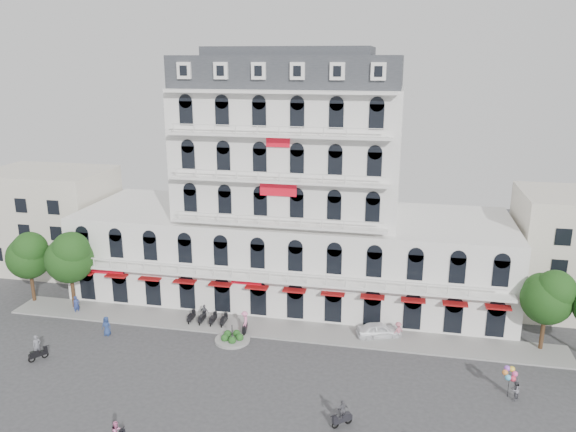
# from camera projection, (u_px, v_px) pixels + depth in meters

# --- Properties ---
(ground) EXTENTS (120.00, 120.00, 0.00)m
(ground) POSITION_uv_depth(u_px,v_px,m) (246.00, 381.00, 44.62)
(ground) COLOR #38383A
(ground) RESTS_ON ground
(sidewalk) EXTENTS (53.00, 4.00, 0.16)m
(sidewalk) POSITION_uv_depth(u_px,v_px,m) (272.00, 328.00, 53.08)
(sidewalk) COLOR gray
(sidewalk) RESTS_ON ground
(main_building) EXTENTS (45.00, 15.00, 25.80)m
(main_building) POSITION_uv_depth(u_px,v_px,m) (291.00, 204.00, 58.88)
(main_building) COLOR silver
(main_building) RESTS_ON ground
(flank_building_west) EXTENTS (14.00, 10.00, 12.00)m
(flank_building_west) POSITION_uv_depth(u_px,v_px,m) (51.00, 219.00, 67.73)
(flank_building_west) COLOR beige
(flank_building_west) RESTS_ON ground
(traffic_island) EXTENTS (3.20, 3.20, 1.60)m
(traffic_island) POSITION_uv_depth(u_px,v_px,m) (232.00, 339.00, 50.80)
(traffic_island) COLOR gray
(traffic_island) RESTS_ON ground
(parked_scooter_row) EXTENTS (4.40, 1.80, 1.10)m
(parked_scooter_row) POSITION_uv_depth(u_px,v_px,m) (208.00, 324.00, 54.16)
(parked_scooter_row) COLOR black
(parked_scooter_row) RESTS_ON ground
(tree_west_outer) EXTENTS (4.50, 4.48, 7.76)m
(tree_west_outer) POSITION_uv_depth(u_px,v_px,m) (29.00, 254.00, 57.67)
(tree_west_outer) COLOR #382314
(tree_west_outer) RESTS_ON ground
(tree_west_inner) EXTENTS (4.76, 4.76, 8.25)m
(tree_west_inner) POSITION_uv_depth(u_px,v_px,m) (69.00, 256.00, 56.12)
(tree_west_inner) COLOR #382314
(tree_west_inner) RESTS_ON ground
(tree_east_inner) EXTENTS (4.40, 4.37, 7.57)m
(tree_east_inner) POSITION_uv_depth(u_px,v_px,m) (548.00, 295.00, 47.90)
(tree_east_inner) COLOR #382314
(tree_east_inner) RESTS_ON ground
(parked_car) EXTENTS (4.47, 2.95, 1.41)m
(parked_car) POSITION_uv_depth(u_px,v_px,m) (379.00, 330.00, 51.43)
(parked_car) COLOR white
(parked_car) RESTS_ON ground
(rider_west) EXTENTS (1.16, 1.45, 2.30)m
(rider_west) POSITION_uv_depth(u_px,v_px,m) (37.00, 349.00, 47.40)
(rider_west) COLOR black
(rider_west) RESTS_ON ground
(rider_northeast) EXTENTS (1.38, 1.23, 2.06)m
(rider_northeast) POSITION_uv_depth(u_px,v_px,m) (342.00, 413.00, 38.86)
(rider_northeast) COLOR #222228
(rider_northeast) RESTS_ON ground
(rider_center) EXTENTS (0.84, 1.70, 2.26)m
(rider_center) POSITION_uv_depth(u_px,v_px,m) (245.00, 322.00, 51.93)
(rider_center) COLOR black
(rider_center) RESTS_ON ground
(pedestrian_left) EXTENTS (0.91, 0.61, 1.84)m
(pedestrian_left) POSITION_uv_depth(u_px,v_px,m) (106.00, 326.00, 51.74)
(pedestrian_left) COLOR navy
(pedestrian_left) RESTS_ON ground
(pedestrian_mid) EXTENTS (1.02, 0.57, 1.64)m
(pedestrian_mid) POSITION_uv_depth(u_px,v_px,m) (205.00, 312.00, 54.70)
(pedestrian_mid) COLOR #55555C
(pedestrian_mid) RESTS_ON ground
(pedestrian_right) EXTENTS (1.21, 1.18, 1.66)m
(pedestrian_right) POSITION_uv_depth(u_px,v_px,m) (398.00, 331.00, 51.06)
(pedestrian_right) COLOR #C96A7D
(pedestrian_right) RESTS_ON ground
(pedestrian_far) EXTENTS (0.73, 0.80, 1.84)m
(pedestrian_far) POSITION_uv_depth(u_px,v_px,m) (77.00, 305.00, 56.18)
(pedestrian_far) COLOR navy
(pedestrian_far) RESTS_ON ground
(balloon_vendor) EXTENTS (1.48, 1.36, 2.45)m
(balloon_vendor) POSITION_uv_depth(u_px,v_px,m) (513.00, 384.00, 41.91)
(balloon_vendor) COLOR slate
(balloon_vendor) RESTS_ON ground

